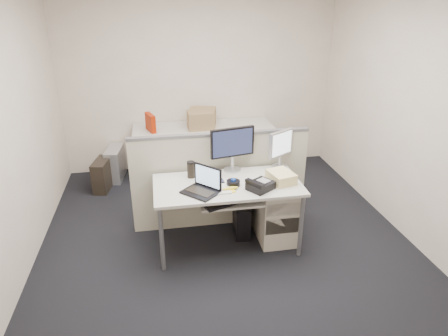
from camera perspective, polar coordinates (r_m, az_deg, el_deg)
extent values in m
cube|color=black|center=(4.45, 0.47, -10.80)|extent=(4.00, 4.50, 0.01)
cube|color=beige|center=(6.00, -3.52, 12.50)|extent=(4.00, 0.02, 2.70)
cube|color=beige|center=(1.91, 13.52, -14.68)|extent=(4.00, 0.02, 2.70)
cube|color=beige|center=(4.01, -28.91, 3.81)|extent=(0.02, 4.50, 2.70)
cube|color=beige|center=(4.64, 25.81, 6.80)|extent=(0.02, 4.50, 2.70)
cube|color=#B9B5AC|center=(4.08, 0.50, -2.44)|extent=(1.50, 0.75, 0.03)
cylinder|color=slate|center=(3.93, -8.88, -10.07)|extent=(0.04, 0.04, 0.70)
cylinder|color=slate|center=(4.48, -9.17, -5.49)|extent=(0.04, 0.04, 0.70)
cylinder|color=slate|center=(4.16, 10.94, -8.11)|extent=(0.04, 0.04, 0.70)
cylinder|color=slate|center=(4.69, 8.20, -4.03)|extent=(0.04, 0.04, 0.70)
cube|color=#B9B5AC|center=(3.97, 0.97, -4.80)|extent=(0.62, 0.32, 0.02)
cube|color=beige|center=(4.43, 7.41, -6.12)|extent=(0.40, 0.55, 0.65)
cube|color=#A9A28F|center=(4.55, -0.54, -1.87)|extent=(2.00, 0.06, 1.10)
cube|color=beige|center=(5.97, -2.92, 2.55)|extent=(2.00, 0.60, 0.72)
cube|color=black|center=(4.28, 1.21, 2.66)|extent=(0.52, 0.28, 0.49)
cube|color=#B7B7BC|center=(4.43, 8.05, 2.63)|extent=(0.38, 0.32, 0.42)
cube|color=black|center=(3.84, -3.46, -1.96)|extent=(0.41, 0.41, 0.25)
cylinder|color=black|center=(4.03, 1.33, -2.17)|extent=(0.14, 0.14, 0.05)
cube|color=black|center=(3.96, 5.26, -2.53)|extent=(0.31, 0.30, 0.08)
cube|color=silver|center=(3.98, -0.99, -2.79)|extent=(0.24, 0.30, 0.01)
cube|color=yellow|center=(3.91, 0.99, -3.31)|extent=(0.09, 0.09, 0.01)
cylinder|color=black|center=(4.19, -4.75, -0.30)|extent=(0.10, 0.10, 0.17)
ellipsoid|color=yellow|center=(3.93, 0.90, -2.95)|extent=(0.17, 0.07, 0.04)
cube|color=black|center=(4.11, -0.47, -1.92)|extent=(0.07, 0.12, 0.02)
cube|color=#DAC388|center=(4.14, 8.14, -1.28)|extent=(0.28, 0.33, 0.11)
cube|color=black|center=(3.91, 0.37, -4.82)|extent=(0.50, 0.32, 0.03)
cube|color=black|center=(4.54, 2.51, -7.12)|extent=(0.20, 0.42, 0.38)
cube|color=black|center=(5.77, -16.93, -0.91)|extent=(0.27, 0.48, 0.42)
cube|color=#B7B7BC|center=(6.04, -15.25, 0.64)|extent=(0.26, 0.52, 0.47)
cube|color=#987146|center=(5.69, -3.37, 6.74)|extent=(0.37, 0.28, 0.27)
cube|color=#987146|center=(5.85, -3.07, 7.20)|extent=(0.43, 0.37, 0.27)
cube|color=#A32104|center=(5.68, -10.46, 6.30)|extent=(0.15, 0.29, 0.26)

